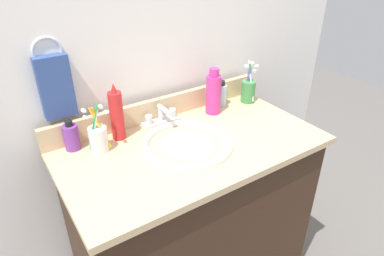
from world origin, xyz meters
name	(u,v)px	position (x,y,z in m)	size (l,w,h in m)	color
vanity_cabinet	(193,223)	(0.00, 0.00, 0.37)	(0.93, 0.48, 0.74)	#382316
countertop	(193,147)	(0.00, 0.00, 0.76)	(0.97, 0.52, 0.03)	#D1B284
backsplash	(160,108)	(0.00, 0.25, 0.82)	(0.97, 0.02, 0.09)	#D1B284
back_wall	(155,136)	(0.00, 0.31, 0.65)	(2.07, 0.04, 1.30)	white
towel_ring	(47,51)	(-0.38, 0.29, 1.11)	(0.10, 0.10, 0.01)	silver
hand_towel	(56,87)	(-0.38, 0.27, 0.99)	(0.11, 0.04, 0.22)	#334C8C
sink_basin	(188,151)	(-0.02, 0.01, 0.74)	(0.34, 0.34, 0.11)	white
faucet	(162,117)	(-0.02, 0.20, 0.80)	(0.16, 0.10, 0.08)	silver
bottle_cream_purple	(71,137)	(-0.38, 0.21, 0.82)	(0.05, 0.05, 0.11)	#7A3899
bottle_spray_red	(117,115)	(-0.21, 0.19, 0.87)	(0.05, 0.05, 0.22)	red
bottle_soap_pink	(213,93)	(0.21, 0.17, 0.86)	(0.06, 0.06, 0.20)	#D8338C
bottle_gel_clear	(221,94)	(0.29, 0.21, 0.82)	(0.05, 0.05, 0.12)	silver
cup_green	(248,90)	(0.41, 0.17, 0.83)	(0.07, 0.08, 0.19)	#3F8C47
cup_white_ceramic	(98,138)	(-0.30, 0.15, 0.82)	(0.08, 0.06, 0.18)	white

